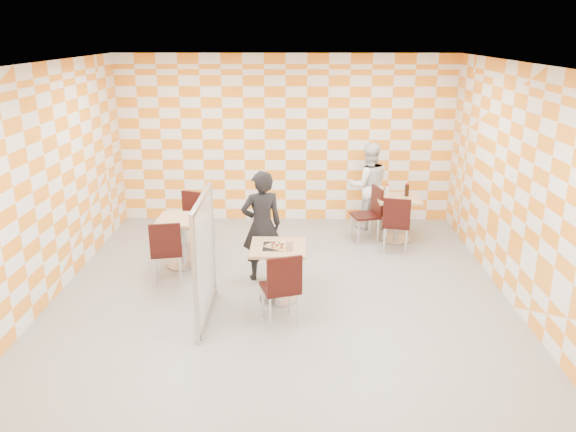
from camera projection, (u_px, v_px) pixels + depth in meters
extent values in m
plane|color=#969691|center=(280.00, 305.00, 7.23)|extent=(7.00, 7.00, 0.00)
plane|color=white|center=(279.00, 65.00, 6.28)|extent=(7.00, 7.00, 0.00)
plane|color=white|center=(286.00, 140.00, 10.08)|extent=(6.00, 0.00, 6.00)
plane|color=white|center=(33.00, 192.00, 6.80)|extent=(0.00, 7.00, 7.00)
plane|color=white|center=(530.00, 195.00, 6.71)|extent=(0.00, 7.00, 7.00)
cube|color=tan|center=(278.00, 248.00, 7.17)|extent=(0.70, 0.70, 0.04)
cylinder|color=#A5A5AA|center=(278.00, 273.00, 7.28)|extent=(0.08, 0.08, 0.70)
cylinder|color=#A5A5AA|center=(278.00, 298.00, 7.39)|extent=(0.50, 0.50, 0.03)
cube|color=tan|center=(398.00, 199.00, 9.25)|extent=(0.70, 0.70, 0.04)
cylinder|color=#A5A5AA|center=(397.00, 219.00, 9.37)|extent=(0.08, 0.08, 0.70)
cylinder|color=#A5A5AA|center=(395.00, 239.00, 9.48)|extent=(0.50, 0.50, 0.03)
cube|color=tan|center=(182.00, 220.00, 8.22)|extent=(0.70, 0.70, 0.04)
cylinder|color=#A5A5AA|center=(183.00, 243.00, 8.34)|extent=(0.08, 0.08, 0.70)
cylinder|color=#A5A5AA|center=(184.00, 265.00, 8.45)|extent=(0.50, 0.50, 0.03)
cube|color=black|center=(280.00, 288.00, 6.69)|extent=(0.53, 0.53, 0.04)
cube|color=black|center=(285.00, 275.00, 6.43)|extent=(0.41, 0.17, 0.45)
cylinder|color=silver|center=(289.00, 298.00, 6.96)|extent=(0.03, 0.03, 0.43)
cylinder|color=silver|center=(263.00, 301.00, 6.87)|extent=(0.03, 0.03, 0.43)
cylinder|color=silver|center=(298.00, 310.00, 6.66)|extent=(0.03, 0.03, 0.43)
cylinder|color=silver|center=(270.00, 314.00, 6.56)|extent=(0.03, 0.03, 0.43)
cube|color=black|center=(397.00, 224.00, 8.89)|extent=(0.50, 0.50, 0.04)
cube|color=black|center=(397.00, 213.00, 8.62)|extent=(0.42, 0.13, 0.45)
cylinder|color=silver|center=(407.00, 235.00, 9.08)|extent=(0.03, 0.03, 0.43)
cylinder|color=silver|center=(386.00, 234.00, 9.16)|extent=(0.03, 0.03, 0.43)
cylinder|color=silver|center=(406.00, 243.00, 8.76)|extent=(0.03, 0.03, 0.43)
cylinder|color=silver|center=(384.00, 241.00, 8.84)|extent=(0.03, 0.03, 0.43)
cube|color=black|center=(365.00, 216.00, 9.29)|extent=(0.52, 0.52, 0.04)
cube|color=black|center=(377.00, 200.00, 9.26)|extent=(0.15, 0.42, 0.45)
cylinder|color=silver|center=(351.00, 226.00, 9.48)|extent=(0.03, 0.03, 0.43)
cylinder|color=silver|center=(359.00, 233.00, 9.17)|extent=(0.03, 0.03, 0.43)
cylinder|color=silver|center=(370.00, 225.00, 9.56)|extent=(0.03, 0.03, 0.43)
cylinder|color=silver|center=(378.00, 231.00, 9.25)|extent=(0.03, 0.03, 0.43)
cube|color=black|center=(167.00, 251.00, 7.79)|extent=(0.49, 0.49, 0.04)
cube|color=black|center=(165.00, 240.00, 7.52)|extent=(0.42, 0.12, 0.45)
cylinder|color=silver|center=(180.00, 261.00, 8.05)|extent=(0.03, 0.03, 0.43)
cylinder|color=silver|center=(156.00, 263.00, 7.99)|extent=(0.03, 0.03, 0.43)
cylinder|color=silver|center=(180.00, 271.00, 7.73)|extent=(0.03, 0.03, 0.43)
cylinder|color=silver|center=(155.00, 273.00, 7.68)|extent=(0.03, 0.03, 0.43)
cube|color=black|center=(189.00, 224.00, 8.91)|extent=(0.53, 0.53, 0.04)
cube|color=black|center=(194.00, 205.00, 9.01)|extent=(0.41, 0.17, 0.45)
cylinder|color=silver|center=(175.00, 240.00, 8.88)|extent=(0.03, 0.03, 0.43)
cylinder|color=silver|center=(194.00, 242.00, 8.78)|extent=(0.03, 0.03, 0.43)
cylinder|color=silver|center=(186.00, 233.00, 9.19)|extent=(0.03, 0.03, 0.43)
cylinder|color=silver|center=(204.00, 235.00, 9.08)|extent=(0.03, 0.03, 0.43)
cube|color=white|center=(204.00, 257.00, 6.70)|extent=(0.02, 1.30, 1.40)
cube|color=#B2B2B7|center=(201.00, 199.00, 6.48)|extent=(0.05, 1.30, 0.05)
cube|color=#B2B2B7|center=(207.00, 310.00, 6.93)|extent=(0.05, 1.30, 0.05)
cube|color=#B2B2B7|center=(195.00, 280.00, 6.09)|extent=(0.05, 0.05, 1.50)
cylinder|color=#B2B2B7|center=(198.00, 342.00, 6.33)|extent=(0.08, 0.08, 0.05)
cube|color=#B2B2B7|center=(212.00, 237.00, 7.32)|extent=(0.05, 0.05, 1.50)
cylinder|color=#B2B2B7|center=(215.00, 291.00, 7.57)|extent=(0.08, 0.08, 0.05)
imported|color=black|center=(262.00, 226.00, 7.79)|extent=(0.66, 0.53, 1.58)
imported|color=white|center=(368.00, 186.00, 9.85)|extent=(0.82, 0.68, 1.54)
cube|color=silver|center=(278.00, 247.00, 7.14)|extent=(0.38, 0.34, 0.01)
cone|color=tan|center=(278.00, 246.00, 7.14)|extent=(0.40, 0.40, 0.02)
cone|color=#F2D88C|center=(278.00, 244.00, 7.15)|extent=(0.33, 0.33, 0.01)
cylinder|color=maroon|center=(273.00, 247.00, 7.03)|extent=(0.04, 0.04, 0.01)
cylinder|color=maroon|center=(282.00, 247.00, 7.04)|extent=(0.04, 0.04, 0.01)
cylinder|color=maroon|center=(278.00, 245.00, 7.11)|extent=(0.04, 0.04, 0.01)
cylinder|color=maroon|center=(274.00, 243.00, 7.16)|extent=(0.04, 0.04, 0.01)
cylinder|color=maroon|center=(283.00, 244.00, 7.14)|extent=(0.04, 0.04, 0.01)
torus|color=black|center=(282.00, 245.00, 7.10)|extent=(0.03, 0.03, 0.01)
torus|color=black|center=(276.00, 246.00, 7.07)|extent=(0.03, 0.03, 0.01)
torus|color=black|center=(279.00, 243.00, 7.16)|extent=(0.03, 0.03, 0.01)
torus|color=black|center=(272.00, 244.00, 7.11)|extent=(0.03, 0.03, 0.01)
cylinder|color=white|center=(387.00, 191.00, 9.35)|extent=(0.06, 0.06, 0.16)
cylinder|color=red|center=(387.00, 185.00, 9.31)|extent=(0.04, 0.04, 0.04)
cylinder|color=black|center=(407.00, 190.00, 9.29)|extent=(0.07, 0.07, 0.20)
cylinder|color=red|center=(407.00, 184.00, 9.25)|extent=(0.03, 0.03, 0.03)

